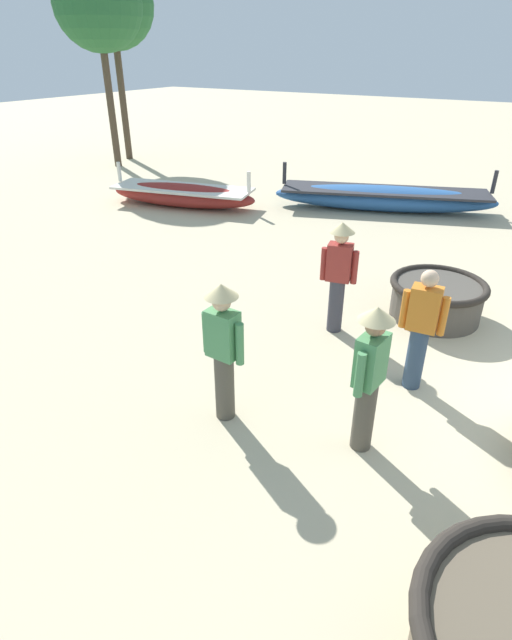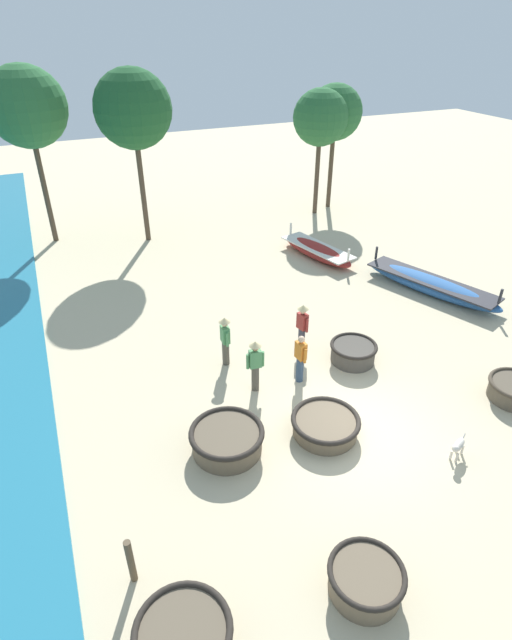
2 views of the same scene
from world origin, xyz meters
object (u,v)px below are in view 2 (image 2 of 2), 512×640
(fisherman_with_hat, at_px, (255,363))
(tree_left_mid, at_px, (321,118))
(fisherman_standing_left, at_px, (302,325))
(tree_leftmost, at_px, (335,113))
(dog, at_px, (458,446))
(coracle_center, at_px, (353,352))
(tree_center, at_px, (26,107))
(fisherman_standing_right, at_px, (300,358))
(long_boat_ochre_hull, at_px, (431,285))
(long_boat_white_hull, at_px, (317,251))
(coracle_weathered, at_px, (227,439))
(mooring_post_mid_beach, at_px, (131,561))
(coracle_beside_post, at_px, (183,637))
(coracle_front_left, at_px, (325,425))
(fisherman_by_coracle, at_px, (225,338))
(coracle_tilted, at_px, (366,580))
(tree_tall_back, at_px, (133,110))

(fisherman_with_hat, distance_m, tree_left_mid, 16.03)
(fisherman_standing_left, relative_size, tree_leftmost, 0.26)
(fisherman_with_hat, relative_size, dog, 2.64)
(coracle_center, relative_size, tree_center, 0.19)
(tree_leftmost, bearing_deg, fisherman_standing_right, -123.51)
(long_boat_ochre_hull, xyz_separation_m, long_boat_white_hull, (-2.41, 4.69, -0.02))
(fisherman_standing_left, relative_size, dog, 2.64)
(long_boat_white_hull, bearing_deg, fisherman_standing_right, -122.79)
(coracle_weathered, height_order, mooring_post_mid_beach, mooring_post_mid_beach)
(tree_leftmost, distance_m, tree_center, 14.68)
(coracle_beside_post, height_order, tree_left_mid, tree_left_mid)
(coracle_beside_post, bearing_deg, tree_left_mid, 55.13)
(coracle_beside_post, distance_m, coracle_front_left, 5.99)
(fisherman_by_coracle, xyz_separation_m, tree_left_mid, (9.37, 11.13, 3.95))
(tree_center, bearing_deg, coracle_tilted, -79.19)
(tree_leftmost, bearing_deg, coracle_tilted, -118.75)
(coracle_weathered, relative_size, tree_left_mid, 0.30)
(fisherman_by_coracle, relative_size, tree_tall_back, 0.22)
(coracle_weathered, height_order, fisherman_by_coracle, fisherman_by_coracle)
(fisherman_standing_left, distance_m, mooring_post_mid_beach, 8.64)
(tree_leftmost, relative_size, tree_left_mid, 1.02)
(coracle_center, xyz_separation_m, long_boat_white_hull, (2.88, 7.35, -0.03))
(coracle_beside_post, bearing_deg, tree_center, 91.43)
(coracle_center, xyz_separation_m, coracle_front_left, (-2.41, -2.43, -0.05))
(fisherman_standing_right, relative_size, fisherman_with_hat, 0.94)
(fisherman_with_hat, relative_size, tree_leftmost, 0.26)
(fisherman_standing_right, xyz_separation_m, tree_left_mid, (7.67, 12.79, 4.07))
(fisherman_standing_right, bearing_deg, coracle_beside_post, -132.39)
(coracle_front_left, bearing_deg, coracle_tilted, -110.04)
(tree_left_mid, bearing_deg, tree_center, 173.58)
(fisherman_by_coracle, bearing_deg, coracle_weathered, -110.10)
(long_boat_ochre_hull, relative_size, dog, 9.00)
(tree_center, bearing_deg, fisherman_standing_right, -68.14)
(coracle_beside_post, distance_m, fisherman_standing_right, 7.79)
(coracle_beside_post, height_order, fisherman_standing_left, fisherman_standing_left)
(fisherman_by_coracle, bearing_deg, tree_leftmost, 48.01)
(coracle_beside_post, xyz_separation_m, coracle_center, (7.24, 5.97, 0.01))
(long_boat_white_hull, relative_size, fisherman_standing_left, 2.51)
(coracle_tilted, xyz_separation_m, coracle_front_left, (1.43, 3.93, -0.05))
(long_boat_white_hull, distance_m, tree_left_mid, 7.50)
(fisherman_standing_right, bearing_deg, fisherman_with_hat, 173.80)
(coracle_weathered, bearing_deg, fisherman_with_hat, 49.99)
(coracle_front_left, bearing_deg, fisherman_standing_right, 79.57)
(coracle_weathered, height_order, coracle_front_left, coracle_weathered)
(coracle_front_left, bearing_deg, fisherman_with_hat, 112.18)
(coracle_beside_post, bearing_deg, coracle_center, 39.48)
(coracle_front_left, relative_size, tree_leftmost, 0.28)
(tree_tall_back, bearing_deg, long_boat_white_hull, -37.94)
(long_boat_ochre_hull, distance_m, long_boat_white_hull, 5.27)
(coracle_center, bearing_deg, coracle_tilted, -121.16)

